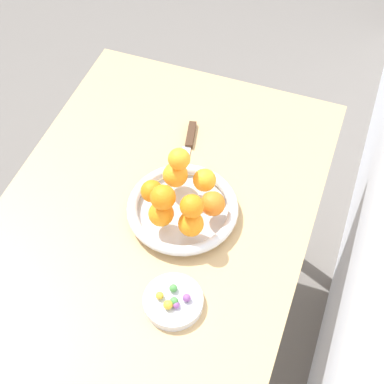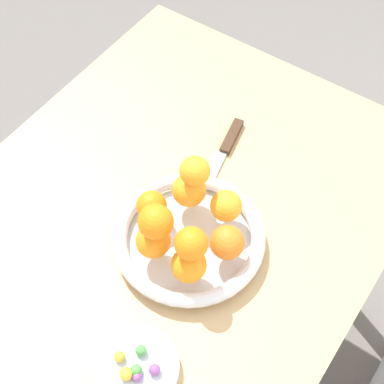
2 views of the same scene
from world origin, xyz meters
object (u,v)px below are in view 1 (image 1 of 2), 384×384
(orange_5, at_px, (213,204))
(candy_ball_6, at_px, (160,296))
(orange_6, at_px, (192,206))
(fruit_bowl, at_px, (183,209))
(orange_1, at_px, (175,175))
(candy_ball_1, at_px, (168,306))
(knife, at_px, (186,151))
(orange_2, at_px, (152,191))
(candy_ball_3, at_px, (168,305))
(orange_8, at_px, (163,197))
(orange_3, at_px, (161,214))
(candy_ball_0, at_px, (187,298))
(orange_4, at_px, (191,224))
(candy_ball_4, at_px, (173,288))
(candy_dish, at_px, (173,301))
(orange_7, at_px, (179,159))
(orange_0, at_px, (204,180))
(candy_ball_5, at_px, (176,305))
(dining_table, at_px, (153,237))

(orange_5, relative_size, candy_ball_6, 3.34)
(orange_6, height_order, candy_ball_6, orange_6)
(fruit_bowl, relative_size, orange_1, 4.39)
(candy_ball_1, distance_m, knife, 0.47)
(orange_2, height_order, candy_ball_3, orange_2)
(orange_8, bearing_deg, fruit_bowl, 157.23)
(candy_ball_1, bearing_deg, orange_3, -155.10)
(orange_8, distance_m, candy_ball_0, 0.23)
(candy_ball_1, xyz_separation_m, candy_ball_3, (-0.00, 0.00, 0.00))
(candy_ball_3, bearing_deg, orange_4, -175.02)
(candy_ball_4, relative_size, candy_ball_6, 1.03)
(orange_2, relative_size, orange_5, 0.92)
(candy_ball_6, bearing_deg, candy_ball_3, 59.13)
(orange_2, relative_size, orange_3, 0.91)
(orange_3, bearing_deg, candy_ball_3, 25.23)
(fruit_bowl, xyz_separation_m, orange_3, (0.06, -0.03, 0.05))
(fruit_bowl, height_order, orange_4, orange_4)
(orange_1, distance_m, orange_6, 0.15)
(candy_dish, distance_m, orange_6, 0.21)
(orange_2, height_order, candy_ball_6, orange_2)
(orange_7, relative_size, candy_ball_0, 2.94)
(orange_5, bearing_deg, orange_8, -57.04)
(orange_3, bearing_deg, knife, -172.73)
(orange_8, bearing_deg, candy_dish, 26.70)
(orange_8, bearing_deg, candy_ball_6, 18.23)
(orange_0, distance_m, candy_ball_1, 0.33)
(orange_4, xyz_separation_m, candy_ball_1, (0.19, 0.02, -0.04))
(candy_ball_0, height_order, knife, candy_ball_0)
(candy_ball_0, xyz_separation_m, candy_ball_4, (-0.01, -0.04, 0.00))
(candy_ball_0, xyz_separation_m, candy_ball_5, (0.02, -0.02, -0.00))
(orange_7, xyz_separation_m, orange_8, (0.12, 0.01, 0.00))
(orange_1, distance_m, candy_ball_1, 0.33)
(candy_dish, height_order, candy_ball_3, candy_ball_3)
(dining_table, bearing_deg, orange_0, 135.49)
(orange_0, relative_size, orange_3, 0.95)
(orange_8, bearing_deg, knife, -171.38)
(orange_7, relative_size, candy_ball_1, 3.15)
(orange_4, distance_m, candy_ball_5, 0.19)
(fruit_bowl, distance_m, orange_0, 0.09)
(orange_5, relative_size, orange_6, 1.09)
(orange_8, bearing_deg, orange_3, -47.92)
(orange_5, height_order, orange_6, orange_6)
(candy_dish, xyz_separation_m, orange_0, (-0.30, -0.03, 0.06))
(orange_6, relative_size, knife, 0.21)
(orange_1, distance_m, orange_8, 0.13)
(orange_5, distance_m, candy_ball_1, 0.27)
(candy_ball_4, distance_m, candy_ball_6, 0.03)
(orange_0, distance_m, orange_3, 0.14)
(orange_4, xyz_separation_m, candy_ball_0, (0.16, 0.05, -0.04))
(dining_table, distance_m, knife, 0.25)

